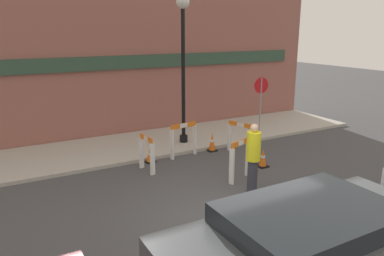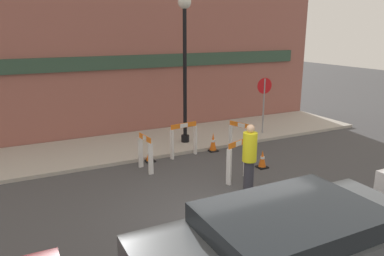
{
  "view_description": "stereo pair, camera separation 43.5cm",
  "coord_description": "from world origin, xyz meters",
  "views": [
    {
      "loc": [
        -4.22,
        -5.8,
        4.01
      ],
      "look_at": [
        1.25,
        4.07,
        1.0
      ],
      "focal_mm": 35.0,
      "sensor_mm": 36.0,
      "label": 1
    },
    {
      "loc": [
        -3.83,
        -6.0,
        4.01
      ],
      "look_at": [
        1.25,
        4.07,
        1.0
      ],
      "focal_mm": 35.0,
      "sensor_mm": 36.0,
      "label": 2
    }
  ],
  "objects": [
    {
      "name": "person_worker",
      "position": [
        1.31,
        1.08,
        0.96
      ],
      "size": [
        0.36,
        0.36,
        1.79
      ],
      "rotation": [
        0.0,
        0.0,
        1.6
      ],
      "color": "#33333D",
      "rests_on": "ground_plane"
    },
    {
      "name": "stop_sign",
      "position": [
        4.84,
        5.18,
        1.54
      ],
      "size": [
        0.6,
        0.09,
        2.13
      ],
      "rotation": [
        0.0,
        0.0,
        3.03
      ],
      "color": "gray",
      "rests_on": "sidewalk_slab"
    },
    {
      "name": "barricade_1",
      "position": [
        2.92,
        3.8,
        0.57
      ],
      "size": [
        0.43,
        0.96,
        1.04
      ],
      "rotation": [
        0.0,
        0.0,
        8.18
      ],
      "color": "white",
      "rests_on": "ground_plane"
    },
    {
      "name": "sidewalk_slab",
      "position": [
        0.0,
        6.06,
        0.05
      ],
      "size": [
        18.0,
        3.13,
        0.11
      ],
      "color": "#ADA89E",
      "rests_on": "ground_plane"
    },
    {
      "name": "barricade_3",
      "position": [
        -0.43,
        3.72,
        0.56
      ],
      "size": [
        0.21,
        0.74,
        1.07
      ],
      "rotation": [
        0.0,
        0.0,
        11.1
      ],
      "color": "white",
      "rests_on": "ground_plane"
    },
    {
      "name": "traffic_cone_1",
      "position": [
        2.73,
        2.39,
        0.26
      ],
      "size": [
        0.3,
        0.3,
        0.54
      ],
      "color": "black",
      "rests_on": "ground_plane"
    },
    {
      "name": "barricade_0",
      "position": [
        1.54,
        1.91,
        0.61
      ],
      "size": [
        0.83,
        0.41,
        1.13
      ],
      "rotation": [
        0.0,
        0.0,
        6.63
      ],
      "color": "white",
      "rests_on": "ground_plane"
    },
    {
      "name": "traffic_cone_2",
      "position": [
        2.21,
        4.4,
        0.3
      ],
      "size": [
        0.3,
        0.3,
        0.63
      ],
      "color": "black",
      "rests_on": "ground_plane"
    },
    {
      "name": "streetlamp_post",
      "position": [
        1.69,
        5.48,
        3.3
      ],
      "size": [
        0.44,
        0.44,
        4.95
      ],
      "color": "black",
      "rests_on": "sidewalk_slab"
    },
    {
      "name": "traffic_cone_0",
      "position": [
        -0.06,
        4.4,
        0.22
      ],
      "size": [
        0.3,
        0.3,
        0.46
      ],
      "color": "black",
      "rests_on": "ground_plane"
    },
    {
      "name": "ground_plane",
      "position": [
        0.0,
        0.0,
        0.0
      ],
      "size": [
        60.0,
        60.0,
        0.0
      ],
      "primitive_type": "plane",
      "color": "#424244"
    },
    {
      "name": "storefront_facade",
      "position": [
        0.0,
        7.7,
        2.75
      ],
      "size": [
        18.0,
        0.22,
        5.5
      ],
      "color": "#93564C",
      "rests_on": "ground_plane"
    },
    {
      "name": "barricade_2",
      "position": [
        1.09,
        4.35,
        0.61
      ],
      "size": [
        0.96,
        0.25,
        1.11
      ],
      "rotation": [
        0.0,
        0.0,
        9.55
      ],
      "color": "white",
      "rests_on": "ground_plane"
    }
  ]
}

